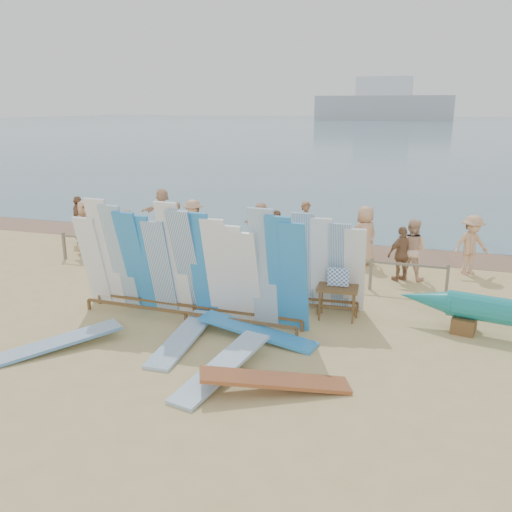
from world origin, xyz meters
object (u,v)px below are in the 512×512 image
(flat_board_c, at_px, (275,391))
(beachgoer_11, at_px, (163,211))
(vendor_table, at_px, (337,302))
(stroller, at_px, (301,256))
(beachgoer_6, at_px, (365,236))
(beachgoer_7, at_px, (306,229))
(beachgoer_10, at_px, (402,254))
(beachgoer_9, at_px, (471,245))
(beach_chair_right, at_px, (286,261))
(beachgoer_extra_1, at_px, (79,220))
(side_surfboard_rack, at_px, (320,267))
(flat_board_a, at_px, (183,343))
(beach_chair_left, at_px, (237,258))
(beachgoer_5, at_px, (261,227))
(beachgoer_1, at_px, (177,223))
(flat_board_b, at_px, (222,375))
(beachgoer_0, at_px, (86,227))
(beachgoer_8, at_px, (411,249))
(beachgoer_2, at_px, (127,233))
(flat_board_d, at_px, (257,338))
(main_surfboard_rack, at_px, (189,268))
(beachgoer_4, at_px, (277,238))
(beachgoer_3, at_px, (194,225))
(flat_board_e, at_px, (57,349))

(flat_board_c, height_order, beachgoer_11, beachgoer_11)
(vendor_table, distance_m, stroller, 4.06)
(beachgoer_6, bearing_deg, beachgoer_7, -60.94)
(beachgoer_10, bearing_deg, beachgoer_9, 173.52)
(beachgoer_11, bearing_deg, beach_chair_right, 95.06)
(beachgoer_extra_1, bearing_deg, side_surfboard_rack, -136.14)
(flat_board_a, height_order, beach_chair_left, beach_chair_left)
(flat_board_a, bearing_deg, beachgoer_5, 93.59)
(flat_board_c, bearing_deg, beachgoer_1, 11.08)
(vendor_table, height_order, flat_board_b, vendor_table)
(flat_board_a, bearing_deg, beachgoer_6, 66.31)
(flat_board_b, bearing_deg, beachgoer_5, 115.26)
(vendor_table, relative_size, beachgoer_0, 0.69)
(flat_board_b, height_order, beachgoer_8, beachgoer_8)
(beachgoer_8, bearing_deg, beachgoer_2, 17.03)
(flat_board_c, bearing_deg, beachgoer_10, -36.96)
(flat_board_a, distance_m, stroller, 6.19)
(beachgoer_5, bearing_deg, beachgoer_7, -169.33)
(side_surfboard_rack, height_order, beachgoer_10, side_surfboard_rack)
(flat_board_a, distance_m, flat_board_d, 1.60)
(main_surfboard_rack, bearing_deg, beachgoer_2, 135.18)
(stroller, distance_m, beachgoer_9, 5.08)
(side_surfboard_rack, distance_m, beachgoer_6, 4.57)
(flat_board_d, height_order, beachgoer_extra_1, beachgoer_extra_1)
(beachgoer_4, bearing_deg, beachgoer_10, -168.35)
(flat_board_c, bearing_deg, beachgoer_9, -46.83)
(stroller, distance_m, beachgoer_7, 1.71)
(side_surfboard_rack, relative_size, beachgoer_11, 1.41)
(flat_board_b, distance_m, beachgoer_extra_1, 11.81)
(beachgoer_2, relative_size, beachgoer_6, 0.82)
(flat_board_d, bearing_deg, beachgoer_2, 59.29)
(beachgoer_3, bearing_deg, beachgoer_extra_1, -149.44)
(beachgoer_8, relative_size, beachgoer_10, 1.12)
(main_surfboard_rack, height_order, flat_board_d, main_surfboard_rack)
(beachgoer_7, bearing_deg, flat_board_b, -102.52)
(flat_board_e, relative_size, beachgoer_0, 1.46)
(flat_board_a, height_order, beachgoer_10, beachgoer_10)
(beachgoer_8, bearing_deg, main_surfboard_rack, 61.22)
(flat_board_a, relative_size, beachgoer_5, 1.58)
(beachgoer_1, distance_m, beachgoer_6, 6.89)
(side_surfboard_rack, xyz_separation_m, beachgoer_6, (0.52, 4.53, -0.19))
(flat_board_d, distance_m, beachgoer_4, 5.74)
(beachgoer_3, distance_m, beachgoer_2, 2.26)
(flat_board_b, height_order, beachgoer_7, beachgoer_7)
(beach_chair_left, distance_m, beachgoer_11, 5.61)
(flat_board_a, relative_size, beachgoer_extra_1, 1.54)
(beachgoer_1, bearing_deg, beachgoer_9, 3.61)
(beachgoer_11, bearing_deg, beachgoer_2, 41.56)
(flat_board_c, bearing_deg, flat_board_d, 2.45)
(flat_board_c, distance_m, beachgoer_9, 9.31)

